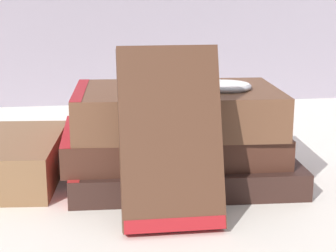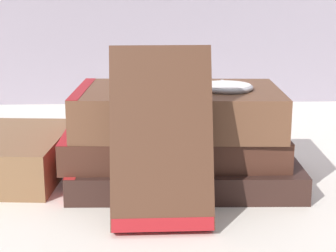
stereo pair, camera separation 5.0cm
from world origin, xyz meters
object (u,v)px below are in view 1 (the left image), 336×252
book_flat_middle (166,142)px  book_leaning_front (171,144)px  book_flat_bottom (178,168)px  reading_glasses (126,149)px  book_flat_top (172,109)px  pocket_watch (225,86)px

book_flat_middle → book_leaning_front: 0.13m
book_flat_bottom → book_leaning_front: 0.13m
book_flat_middle → reading_glasses: bearing=108.5°
book_flat_bottom → book_flat_top: 0.07m
book_flat_bottom → pocket_watch: pocket_watch is taller
pocket_watch → reading_glasses: pocket_watch is taller
book_flat_top → book_leaning_front: book_leaning_front is taller
book_flat_middle → book_flat_top: bearing=-53.4°
book_flat_top → reading_glasses: 0.16m
book_flat_bottom → book_flat_top: (-0.01, -0.00, 0.07)m
book_leaning_front → reading_glasses: 0.26m
pocket_watch → book_flat_middle: bearing=164.7°
book_flat_bottom → book_flat_middle: book_flat_middle is taller
book_leaning_front → book_flat_middle: bearing=84.2°
book_flat_middle → book_flat_top: (0.01, -0.01, 0.04)m
book_flat_middle → book_leaning_front: (-0.01, -0.12, 0.03)m
book_flat_middle → reading_glasses: book_flat_middle is taller
book_flat_middle → pocket_watch: pocket_watch is taller
book_flat_top → reading_glasses: (-0.04, 0.13, -0.08)m
book_flat_top → book_leaning_front: (-0.02, -0.11, -0.01)m
book_leaning_front → reading_glasses: bearing=96.2°
book_flat_middle → reading_glasses: size_ratio=2.04×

